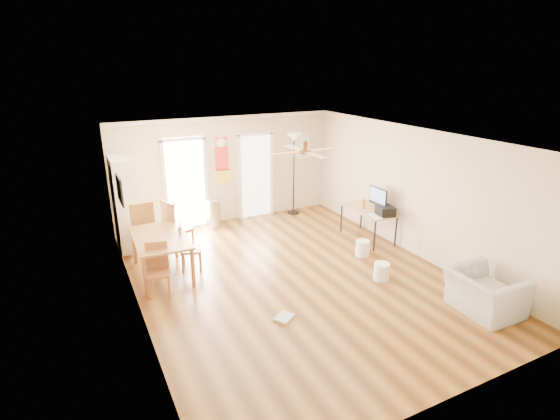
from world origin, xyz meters
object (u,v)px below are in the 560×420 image
dining_chair_right_a (178,226)px  computer_desk (368,224)px  printer (385,211)px  dining_table (162,256)px  torchiere_lamp (294,174)px  dining_chair_far (142,227)px  dining_chair_right_b (191,247)px  wastebasket_a (363,248)px  bookshelf (124,204)px  trash_can (214,214)px  dining_chair_near (158,270)px  wastebasket_b (382,271)px  armchair (485,293)px

dining_chair_right_a → computer_desk: dining_chair_right_a is taller
printer → dining_table: bearing=-174.5°
torchiere_lamp → dining_chair_far: bearing=-169.0°
dining_chair_right_b → wastebasket_a: 3.48m
bookshelf → wastebasket_a: size_ratio=5.97×
dining_chair_far → dining_table: bearing=94.5°
computer_desk → printer: 0.65m
dining_chair_right_b → trash_can: 2.26m
dining_chair_far → trash_can: dining_chair_far is taller
dining_chair_right_a → printer: 4.38m
dining_table → printer: size_ratio=4.09×
bookshelf → dining_chair_near: 2.39m
dining_table → wastebasket_b: size_ratio=4.71×
wastebasket_a → dining_chair_right_b: bearing=163.6°
dining_chair_right_a → bookshelf: bearing=34.7°
dining_chair_near → armchair: 5.35m
dining_chair_right_a → armchair: size_ratio=1.09×
dining_table → computer_desk: size_ratio=1.19×
dining_chair_right_a → wastebasket_a: size_ratio=3.43×
dining_table → computer_desk: bearing=-3.8°
dining_chair_right_b → torchiere_lamp: (3.31, 2.00, 0.59)m
dining_table → armchair: dining_table is taller
computer_desk → printer: printer is taller
armchair → wastebasket_a: bearing=12.0°
dining_chair_far → computer_desk: (4.66, -1.51, -0.22)m
dining_table → dining_chair_right_b: (0.55, -0.02, 0.08)m
printer → trash_can: bearing=152.2°
dining_chair_far → dining_chair_right_a: bearing=153.9°
torchiere_lamp → printer: bearing=-74.8°
torchiere_lamp → wastebasket_a: bearing=-89.6°
wastebasket_a → wastebasket_b: (-0.33, -1.01, -0.00)m
computer_desk → torchiere_lamp: bearing=106.3°
computer_desk → wastebasket_b: bearing=-119.8°
bookshelf → dining_chair_right_a: bookshelf is taller
computer_desk → wastebasket_a: size_ratio=3.95×
printer → torchiere_lamp: bearing=120.0°
dining_chair_right_b → dining_table: bearing=105.7°
armchair → printer: bearing=-3.4°
printer → armchair: printer is taller
dining_chair_far → torchiere_lamp: size_ratio=0.54×
dining_chair_near → torchiere_lamp: torchiere_lamp is taller
wastebasket_b → armchair: bearing=-64.4°
dining_chair_near → torchiere_lamp: bearing=45.1°
trash_can → wastebasket_a: 3.69m
dining_table → armchair: (4.30, -3.58, -0.05)m
bookshelf → dining_table: bearing=-81.5°
wastebasket_b → printer: bearing=49.7°
dining_chair_near → armchair: dining_chair_near is taller
dining_chair_near → printer: 4.82m
bookshelf → dining_table: (0.38, -1.62, -0.60)m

